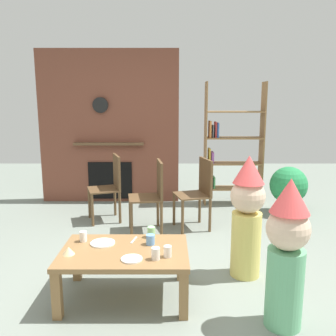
{
  "coord_description": "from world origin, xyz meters",
  "views": [
    {
      "loc": [
        0.15,
        -3.13,
        1.64
      ],
      "look_at": [
        0.15,
        0.4,
        0.96
      ],
      "focal_mm": 38.32,
      "sensor_mm": 36.0,
      "label": 1
    }
  ],
  "objects_px": {
    "paper_cup_far_left": "(168,251)",
    "child_with_cone_hat": "(287,250)",
    "paper_cup_near_right": "(156,254)",
    "potted_plant_tall": "(288,186)",
    "bookshelf": "(229,148)",
    "dining_chair_left": "(110,184)",
    "paper_plate_front": "(132,259)",
    "coffee_table": "(125,257)",
    "dining_chair_right": "(199,189)",
    "birthday_cake_slice": "(68,251)",
    "paper_cup_near_left": "(151,232)",
    "paper_cup_far_right": "(83,237)",
    "paper_cup_center": "(151,240)",
    "child_in_pink": "(247,214)",
    "paper_plate_rear": "(103,243)",
    "dining_chair_middle": "(152,192)"
  },
  "relations": [
    {
      "from": "paper_cup_far_left",
      "to": "child_with_cone_hat",
      "type": "distance_m",
      "value": 0.89
    },
    {
      "from": "paper_cup_near_right",
      "to": "potted_plant_tall",
      "type": "relative_size",
      "value": 0.14
    },
    {
      "from": "bookshelf",
      "to": "dining_chair_left",
      "type": "relative_size",
      "value": 2.11
    },
    {
      "from": "paper_plate_front",
      "to": "coffee_table",
      "type": "bearing_deg",
      "value": 113.23
    },
    {
      "from": "coffee_table",
      "to": "dining_chair_left",
      "type": "xyz_separation_m",
      "value": [
        -0.42,
        1.97,
        0.15
      ]
    },
    {
      "from": "coffee_table",
      "to": "paper_cup_far_left",
      "type": "bearing_deg",
      "value": -20.39
    },
    {
      "from": "dining_chair_right",
      "to": "potted_plant_tall",
      "type": "bearing_deg",
      "value": -172.07
    },
    {
      "from": "coffee_table",
      "to": "birthday_cake_slice",
      "type": "bearing_deg",
      "value": -168.93
    },
    {
      "from": "bookshelf",
      "to": "dining_chair_left",
      "type": "distance_m",
      "value": 1.95
    },
    {
      "from": "bookshelf",
      "to": "child_with_cone_hat",
      "type": "relative_size",
      "value": 1.71
    },
    {
      "from": "paper_cup_near_left",
      "to": "paper_cup_near_right",
      "type": "xyz_separation_m",
      "value": [
        0.06,
        -0.45,
        -0.0
      ]
    },
    {
      "from": "child_with_cone_hat",
      "to": "paper_cup_far_right",
      "type": "bearing_deg",
      "value": -1.86
    },
    {
      "from": "paper_cup_far_right",
      "to": "potted_plant_tall",
      "type": "relative_size",
      "value": 0.13
    },
    {
      "from": "child_with_cone_hat",
      "to": "dining_chair_left",
      "type": "height_order",
      "value": "child_with_cone_hat"
    },
    {
      "from": "coffee_table",
      "to": "paper_cup_far_left",
      "type": "height_order",
      "value": "paper_cup_far_left"
    },
    {
      "from": "paper_cup_far_left",
      "to": "birthday_cake_slice",
      "type": "xyz_separation_m",
      "value": [
        -0.79,
        0.05,
        -0.01
      ]
    },
    {
      "from": "paper_cup_center",
      "to": "paper_cup_far_left",
      "type": "bearing_deg",
      "value": -59.95
    },
    {
      "from": "paper_cup_far_left",
      "to": "birthday_cake_slice",
      "type": "height_order",
      "value": "paper_cup_far_left"
    },
    {
      "from": "coffee_table",
      "to": "paper_cup_far_right",
      "type": "height_order",
      "value": "paper_cup_far_right"
    },
    {
      "from": "paper_plate_front",
      "to": "birthday_cake_slice",
      "type": "distance_m",
      "value": 0.52
    },
    {
      "from": "dining_chair_right",
      "to": "coffee_table",
      "type": "bearing_deg",
      "value": 49.83
    },
    {
      "from": "paper_cup_near_left",
      "to": "child_in_pink",
      "type": "distance_m",
      "value": 0.9
    },
    {
      "from": "paper_cup_far_right",
      "to": "paper_plate_front",
      "type": "height_order",
      "value": "paper_cup_far_right"
    },
    {
      "from": "coffee_table",
      "to": "child_in_pink",
      "type": "distance_m",
      "value": 1.18
    },
    {
      "from": "paper_cup_far_right",
      "to": "child_in_pink",
      "type": "distance_m",
      "value": 1.49
    },
    {
      "from": "dining_chair_left",
      "to": "paper_cup_near_left",
      "type": "bearing_deg",
      "value": 92.05
    },
    {
      "from": "child_with_cone_hat",
      "to": "dining_chair_right",
      "type": "height_order",
      "value": "child_with_cone_hat"
    },
    {
      "from": "paper_plate_rear",
      "to": "birthday_cake_slice",
      "type": "height_order",
      "value": "birthday_cake_slice"
    },
    {
      "from": "child_in_pink",
      "to": "dining_chair_right",
      "type": "relative_size",
      "value": 1.27
    },
    {
      "from": "paper_cup_near_right",
      "to": "paper_cup_center",
      "type": "height_order",
      "value": "paper_cup_near_right"
    },
    {
      "from": "birthday_cake_slice",
      "to": "potted_plant_tall",
      "type": "distance_m",
      "value": 3.46
    },
    {
      "from": "child_with_cone_hat",
      "to": "dining_chair_left",
      "type": "bearing_deg",
      "value": -37.66
    },
    {
      "from": "paper_cup_near_right",
      "to": "paper_plate_rear",
      "type": "xyz_separation_m",
      "value": [
        -0.47,
        0.31,
        -0.04
      ]
    },
    {
      "from": "bookshelf",
      "to": "paper_cup_far_left",
      "type": "bearing_deg",
      "value": -108.24
    },
    {
      "from": "paper_cup_near_right",
      "to": "paper_cup_far_left",
      "type": "distance_m",
      "value": 0.1
    },
    {
      "from": "paper_cup_far_right",
      "to": "child_with_cone_hat",
      "type": "bearing_deg",
      "value": -19.54
    },
    {
      "from": "paper_cup_far_left",
      "to": "child_with_cone_hat",
      "type": "xyz_separation_m",
      "value": [
        0.84,
        -0.25,
        0.12
      ]
    },
    {
      "from": "paper_cup_far_right",
      "to": "dining_chair_right",
      "type": "distance_m",
      "value": 1.87
    },
    {
      "from": "coffee_table",
      "to": "dining_chair_right",
      "type": "relative_size",
      "value": 1.16
    },
    {
      "from": "dining_chair_left",
      "to": "paper_cup_center",
      "type": "bearing_deg",
      "value": 90.55
    },
    {
      "from": "paper_cup_near_right",
      "to": "birthday_cake_slice",
      "type": "xyz_separation_m",
      "value": [
        -0.7,
        0.09,
        -0.02
      ]
    },
    {
      "from": "child_with_cone_hat",
      "to": "dining_chair_left",
      "type": "distance_m",
      "value": 2.86
    },
    {
      "from": "dining_chair_right",
      "to": "paper_plate_front",
      "type": "bearing_deg",
      "value": 54.12
    },
    {
      "from": "paper_plate_front",
      "to": "bookshelf",
      "type": "bearing_deg",
      "value": 67.32
    },
    {
      "from": "dining_chair_right",
      "to": "potted_plant_tall",
      "type": "relative_size",
      "value": 1.31
    },
    {
      "from": "coffee_table",
      "to": "paper_cup_center",
      "type": "height_order",
      "value": "paper_cup_center"
    },
    {
      "from": "paper_cup_near_right",
      "to": "paper_plate_rear",
      "type": "height_order",
      "value": "paper_cup_near_right"
    },
    {
      "from": "dining_chair_left",
      "to": "dining_chair_middle",
      "type": "distance_m",
      "value": 0.74
    },
    {
      "from": "paper_plate_front",
      "to": "birthday_cake_slice",
      "type": "height_order",
      "value": "birthday_cake_slice"
    },
    {
      "from": "paper_cup_center",
      "to": "dining_chair_right",
      "type": "xyz_separation_m",
      "value": [
        0.54,
        1.55,
        0.05
      ]
    }
  ]
}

